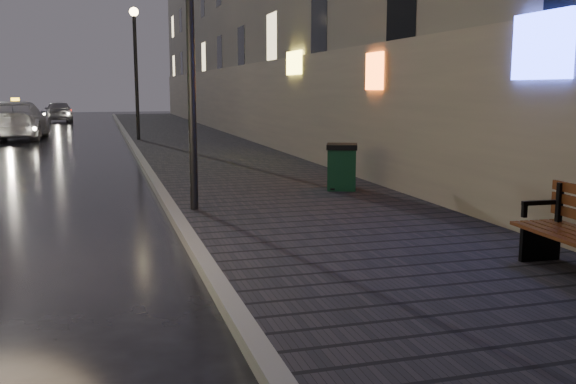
% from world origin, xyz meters
% --- Properties ---
extents(ground, '(120.00, 120.00, 0.00)m').
position_xyz_m(ground, '(0.00, 0.00, 0.00)').
color(ground, black).
rests_on(ground, ground).
extents(sidewalk, '(4.60, 58.00, 0.15)m').
position_xyz_m(sidewalk, '(3.90, 21.00, 0.07)').
color(sidewalk, black).
rests_on(sidewalk, ground).
extents(curb, '(0.20, 58.00, 0.15)m').
position_xyz_m(curb, '(1.50, 21.00, 0.07)').
color(curb, slate).
rests_on(curb, ground).
extents(lamp_near, '(0.36, 0.36, 5.28)m').
position_xyz_m(lamp_near, '(1.85, 6.00, 3.49)').
color(lamp_near, black).
rests_on(lamp_near, sidewalk).
extents(lamp_far, '(0.36, 0.36, 5.28)m').
position_xyz_m(lamp_far, '(1.85, 22.00, 3.49)').
color(lamp_far, black).
rests_on(lamp_far, sidewalk).
extents(trash_bin, '(0.81, 0.81, 0.95)m').
position_xyz_m(trash_bin, '(5.11, 7.34, 0.63)').
color(trash_bin, '#0E321B').
rests_on(trash_bin, sidewalk).
extents(taxi_mid, '(2.57, 5.90, 1.69)m').
position_xyz_m(taxi_mid, '(-3.20, 25.89, 0.84)').
color(taxi_mid, white).
rests_on(taxi_mid, ground).
extents(car_far, '(2.14, 4.29, 1.41)m').
position_xyz_m(car_far, '(-2.28, 41.18, 0.70)').
color(car_far, '#A5A6AD').
rests_on(car_far, ground).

